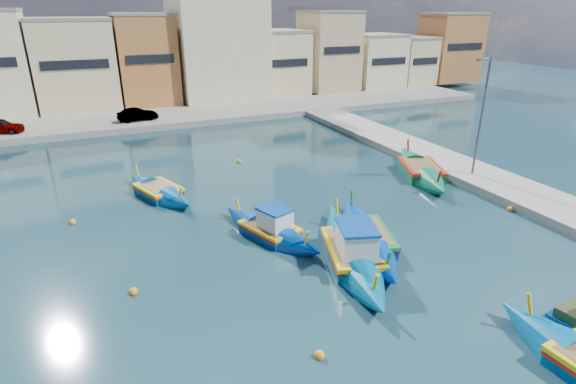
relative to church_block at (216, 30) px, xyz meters
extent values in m
plane|color=#132E3A|center=(-10.00, -40.00, -8.41)|extent=(160.00, 160.00, 0.00)
cube|color=gray|center=(8.00, -40.00, -8.16)|extent=(4.00, 70.00, 0.50)
cube|color=gray|center=(-10.00, -8.00, -8.11)|extent=(80.00, 8.00, 0.60)
cube|color=beige|center=(-15.74, -0.28, -3.31)|extent=(7.88, 7.44, 8.99)
cube|color=gray|center=(-15.74, -0.28, 1.33)|extent=(8.04, 7.59, 0.30)
cube|color=black|center=(-15.74, -4.05, -2.86)|extent=(6.30, 0.10, 0.90)
cube|color=#BA733A|center=(-8.46, -0.93, -3.09)|extent=(6.17, 6.13, 9.43)
cube|color=gray|center=(-8.46, -0.93, 1.77)|extent=(6.29, 6.26, 0.30)
cube|color=black|center=(-8.46, -4.05, -2.62)|extent=(4.93, 0.10, 0.90)
cube|color=tan|center=(-0.95, -0.15, -4.78)|extent=(7.31, 7.69, 6.05)
cube|color=gray|center=(-0.95, -0.15, -1.60)|extent=(7.46, 7.85, 0.30)
cube|color=black|center=(-0.95, -4.05, -4.48)|extent=(5.85, 0.10, 0.90)
cube|color=beige|center=(7.02, -0.35, -4.10)|extent=(7.54, 7.30, 7.41)
cube|color=gray|center=(7.02, -0.35, -0.25)|extent=(7.69, 7.45, 0.30)
cube|color=black|center=(7.02, -4.05, -3.73)|extent=(6.03, 0.10, 0.90)
cube|color=tan|center=(14.93, -0.51, -2.99)|extent=(6.36, 6.97, 9.63)
cube|color=gray|center=(14.93, -0.51, 1.98)|extent=(6.48, 7.11, 0.30)
cube|color=black|center=(14.93, -4.05, -2.51)|extent=(5.09, 0.10, 0.90)
cube|color=beige|center=(22.15, -0.65, -4.48)|extent=(6.63, 6.70, 6.65)
cube|color=gray|center=(22.15, -0.65, -1.01)|extent=(6.76, 6.83, 0.30)
cube|color=black|center=(22.15, -4.05, -4.15)|extent=(5.30, 0.10, 0.90)
cube|color=beige|center=(28.26, -0.25, -4.71)|extent=(5.08, 7.51, 6.20)
cube|color=gray|center=(28.26, -0.25, -1.45)|extent=(5.18, 7.66, 0.30)
cube|color=black|center=(28.26, -4.05, -4.40)|extent=(4.06, 0.10, 0.90)
cube|color=#BA733A|center=(35.15, -1.00, -3.14)|extent=(7.79, 6.00, 9.33)
cube|color=gray|center=(35.15, -1.00, 1.67)|extent=(7.95, 6.12, 0.30)
cube|color=black|center=(35.15, -4.05, -2.68)|extent=(6.23, 0.10, 0.90)
cube|color=beige|center=(0.00, 0.00, -1.81)|extent=(10.00, 10.00, 12.00)
cylinder|color=#595B60|center=(7.50, -34.00, -4.41)|extent=(0.16, 0.16, 8.00)
cylinder|color=#595B60|center=(7.10, -34.00, -0.51)|extent=(1.00, 0.10, 0.10)
cube|color=#595B60|center=(6.60, -34.00, -0.56)|extent=(0.35, 0.15, 0.18)
imported|color=#4C1919|center=(-10.97, -9.50, -7.20)|extent=(3.83, 1.73, 1.22)
cube|color=#006C9F|center=(-5.31, -39.59, -8.20)|extent=(3.18, 4.26, 1.06)
cone|color=#006C9F|center=(-4.34, -36.61, -8.14)|extent=(3.09, 3.96, 2.72)
cone|color=#006C9F|center=(-6.27, -42.58, -8.14)|extent=(3.09, 3.96, 2.72)
cube|color=yellow|center=(-5.31, -39.59, -7.75)|extent=(3.33, 4.49, 0.19)
cube|color=red|center=(-5.31, -39.59, -7.94)|extent=(3.31, 4.36, 0.11)
cube|color=olive|center=(-5.31, -39.59, -7.66)|extent=(2.78, 3.84, 0.06)
cylinder|color=yellow|center=(-4.25, -36.31, -7.45)|extent=(0.30, 0.52, 1.16)
cylinder|color=yellow|center=(-6.36, -42.88, -7.45)|extent=(0.30, 0.52, 1.16)
cube|color=white|center=(-5.48, -40.12, -7.08)|extent=(2.01, 2.29, 1.17)
cube|color=#0F47A5|center=(-5.48, -40.12, -6.43)|extent=(2.13, 2.45, 0.13)
cube|color=#003E9F|center=(-7.86, -35.88, -8.23)|extent=(2.59, 3.22, 0.88)
cone|color=#003E9F|center=(-8.64, -33.70, -8.19)|extent=(2.53, 3.04, 2.19)
cone|color=#003E9F|center=(-7.09, -38.06, -8.19)|extent=(2.53, 3.04, 2.19)
cube|color=yellow|center=(-7.86, -35.88, -7.86)|extent=(2.71, 3.39, 0.16)
cube|color=red|center=(-7.86, -35.88, -8.02)|extent=(2.69, 3.30, 0.09)
cube|color=olive|center=(-7.86, -35.88, -7.79)|extent=(2.26, 2.90, 0.05)
cylinder|color=yellow|center=(-8.72, -33.48, -7.62)|extent=(0.25, 0.43, 0.96)
cylinder|color=yellow|center=(-7.01, -38.28, -7.62)|extent=(0.25, 0.43, 0.96)
cube|color=white|center=(-7.73, -36.26, -7.31)|extent=(1.63, 1.75, 0.96)
cube|color=#0F47A5|center=(-7.73, -36.26, -6.78)|extent=(1.73, 1.87, 0.11)
cube|color=#0B734D|center=(5.00, -31.85, -8.18)|extent=(3.49, 4.28, 1.12)
cone|color=#0B734D|center=(6.17, -29.02, -8.13)|extent=(3.39, 4.03, 2.83)
cone|color=#0B734D|center=(3.83, -34.68, -8.13)|extent=(3.39, 4.03, 2.83)
cube|color=#B62913|center=(5.00, -31.85, -7.71)|extent=(3.65, 4.50, 0.20)
cube|color=#197F33|center=(5.00, -31.85, -7.91)|extent=(3.62, 4.39, 0.11)
cube|color=olive|center=(5.00, -31.85, -7.62)|extent=(3.05, 3.84, 0.07)
cylinder|color=#B62913|center=(6.29, -28.74, -7.40)|extent=(0.35, 0.55, 1.22)
cylinder|color=#B62913|center=(3.71, -34.96, -7.40)|extent=(0.35, 0.55, 1.22)
cube|color=#004E96|center=(-12.11, -28.20, -8.22)|extent=(2.72, 3.29, 0.93)
cone|color=#004E96|center=(-12.91, -26.00, -8.17)|extent=(2.66, 3.13, 2.31)
cone|color=#004E96|center=(-11.30, -30.40, -8.17)|extent=(2.66, 3.13, 2.31)
cube|color=yellow|center=(-12.11, -28.20, -7.83)|extent=(2.85, 3.46, 0.17)
cube|color=red|center=(-12.11, -28.20, -8.00)|extent=(2.83, 3.37, 0.09)
cube|color=olive|center=(-12.11, -28.20, -7.75)|extent=(2.37, 2.96, 0.06)
cylinder|color=yellow|center=(-12.98, -25.79, -7.57)|extent=(0.27, 0.46, 1.02)
cylinder|color=yellow|center=(-11.23, -30.61, -7.57)|extent=(0.27, 0.46, 1.02)
cube|color=#003DAD|center=(-3.84, -38.57, -8.20)|extent=(3.01, 3.94, 1.02)
cone|color=#003DAD|center=(-2.95, -35.84, -8.15)|extent=(2.93, 3.68, 2.59)
cone|color=#003DAD|center=(-4.73, -41.31, -8.15)|extent=(2.93, 3.68, 2.59)
cube|color=#19803E|center=(-3.84, -38.57, -7.78)|extent=(3.15, 4.14, 0.18)
cube|color=red|center=(-3.84, -38.57, -7.96)|extent=(3.13, 4.03, 0.10)
cube|color=olive|center=(-3.84, -38.57, -7.69)|extent=(2.62, 3.54, 0.06)
cylinder|color=#19803E|center=(-2.86, -35.57, -7.49)|extent=(0.28, 0.50, 1.11)
cylinder|color=#19803E|center=(-4.82, -41.58, -7.49)|extent=(0.28, 0.50, 1.11)
cone|color=#0062A0|center=(-2.22, -46.59, -8.15)|extent=(2.26, 3.12, 2.58)
cylinder|color=yellow|center=(-2.23, -46.33, -7.47)|extent=(0.17, 0.50, 1.13)
sphere|color=orange|center=(-14.75, -38.23, -8.33)|extent=(0.36, 0.36, 0.36)
sphere|color=orange|center=(-6.46, -33.01, -8.33)|extent=(0.36, 0.36, 0.36)
sphere|color=orange|center=(-5.54, -24.05, -8.33)|extent=(0.36, 0.36, 0.36)
sphere|color=orange|center=(-16.97, -30.25, -8.33)|extent=(0.36, 0.36, 0.36)
sphere|color=orange|center=(5.82, -38.65, -8.33)|extent=(0.36, 0.36, 0.36)
sphere|color=orange|center=(-9.57, -44.50, -8.33)|extent=(0.36, 0.36, 0.36)
camera|label=1|loc=(-15.30, -54.70, 2.26)|focal=28.00mm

